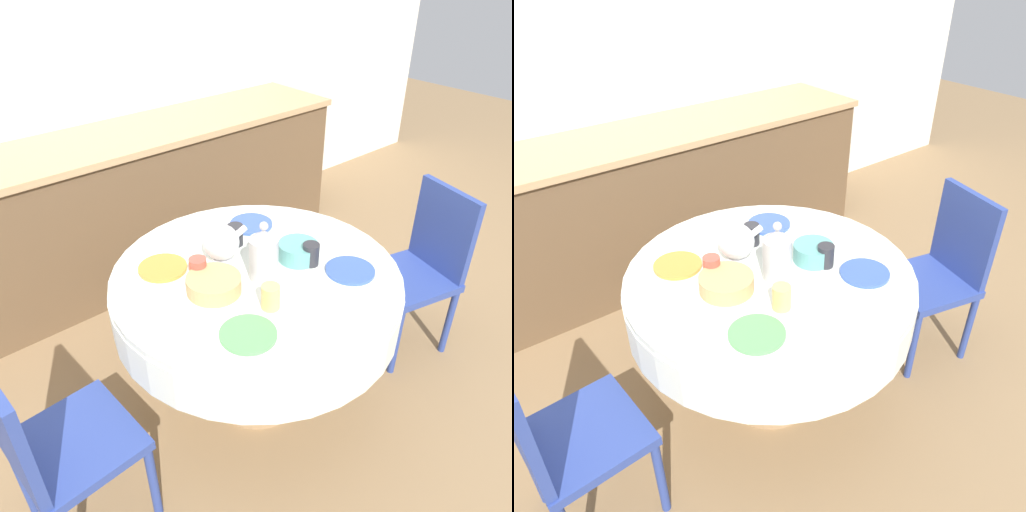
% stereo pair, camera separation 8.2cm
% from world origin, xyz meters
% --- Properties ---
extents(ground_plane, '(12.00, 12.00, 0.00)m').
position_xyz_m(ground_plane, '(0.00, 0.00, 0.00)').
color(ground_plane, '#8E704C').
extents(wall_back, '(7.00, 0.05, 2.60)m').
position_xyz_m(wall_back, '(0.00, 1.72, 1.30)').
color(wall_back, silver).
rests_on(wall_back, ground_plane).
extents(kitchen_counter, '(3.24, 0.64, 0.94)m').
position_xyz_m(kitchen_counter, '(0.00, 1.39, 0.47)').
color(kitchen_counter, brown).
rests_on(kitchen_counter, ground_plane).
extents(dining_table, '(1.23, 1.23, 0.75)m').
position_xyz_m(dining_table, '(0.00, 0.00, 0.62)').
color(dining_table, tan).
rests_on(dining_table, ground_plane).
extents(chair_left, '(0.49, 0.49, 0.91)m').
position_xyz_m(chair_left, '(0.93, -0.24, 0.50)').
color(chair_left, '#2D428E').
rests_on(chair_left, ground_plane).
extents(chair_right, '(0.42, 0.42, 0.91)m').
position_xyz_m(chair_right, '(-0.96, -0.05, 0.50)').
color(chair_right, '#2D428E').
rests_on(chair_right, ground_plane).
extents(plate_near_left, '(0.21, 0.21, 0.01)m').
position_xyz_m(plate_near_left, '(-0.28, -0.28, 0.75)').
color(plate_near_left, '#5BA85B').
rests_on(plate_near_left, dining_table).
extents(cup_near_left, '(0.07, 0.07, 0.10)m').
position_xyz_m(cup_near_left, '(-0.11, -0.21, 0.80)').
color(cup_near_left, '#DBB766').
rests_on(cup_near_left, dining_table).
extents(plate_near_right, '(0.21, 0.21, 0.01)m').
position_xyz_m(plate_near_right, '(0.30, -0.26, 0.75)').
color(plate_near_right, '#3856AD').
rests_on(plate_near_right, dining_table).
extents(cup_near_right, '(0.07, 0.07, 0.10)m').
position_xyz_m(cup_near_right, '(0.22, -0.11, 0.80)').
color(cup_near_right, '#28282D').
rests_on(cup_near_right, dining_table).
extents(plate_far_left, '(0.21, 0.21, 0.01)m').
position_xyz_m(plate_far_left, '(-0.29, 0.27, 0.75)').
color(plate_far_left, orange).
rests_on(plate_far_left, dining_table).
extents(cup_far_left, '(0.07, 0.07, 0.10)m').
position_xyz_m(cup_far_left, '(-0.21, 0.11, 0.80)').
color(cup_far_left, '#CC4C3D').
rests_on(cup_far_left, dining_table).
extents(plate_far_right, '(0.21, 0.21, 0.01)m').
position_xyz_m(plate_far_right, '(0.24, 0.32, 0.75)').
color(plate_far_right, '#3856AD').
rests_on(plate_far_right, dining_table).
extents(cup_far_right, '(0.07, 0.07, 0.10)m').
position_xyz_m(cup_far_right, '(0.07, 0.23, 0.80)').
color(cup_far_right, '#28282D').
rests_on(cup_far_right, dining_table).
extents(coffee_carafe, '(0.12, 0.12, 0.26)m').
position_xyz_m(coffee_carafe, '(0.00, -0.05, 0.86)').
color(coffee_carafe, '#B2B2B7').
rests_on(coffee_carafe, dining_table).
extents(teapot, '(0.22, 0.16, 0.20)m').
position_xyz_m(teapot, '(-0.05, 0.17, 0.84)').
color(teapot, white).
rests_on(teapot, dining_table).
extents(bread_basket, '(0.22, 0.22, 0.07)m').
position_xyz_m(bread_basket, '(-0.21, 0.01, 0.78)').
color(bread_basket, tan).
rests_on(bread_basket, dining_table).
extents(fruit_bowl, '(0.17, 0.17, 0.08)m').
position_xyz_m(fruit_bowl, '(0.20, -0.04, 0.78)').
color(fruit_bowl, '#569993').
rests_on(fruit_bowl, dining_table).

